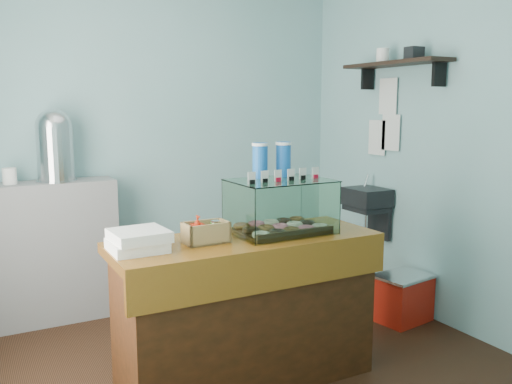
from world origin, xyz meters
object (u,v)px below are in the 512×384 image
coffee_urn (55,143)px  red_cooler (403,298)px  counter (247,309)px  display_case (279,204)px

coffee_urn → red_cooler: (2.33, -1.31, -1.20)m
counter → display_case: display_case is taller
counter → red_cooler: bearing=9.6°
counter → display_case: size_ratio=2.66×
coffee_urn → red_cooler: 2.93m
counter → red_cooler: 1.56m
display_case → red_cooler: bearing=8.5°
display_case → coffee_urn: 1.88m
red_cooler → display_case: bearing=-179.3°
coffee_urn → red_cooler: coffee_urn is taller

